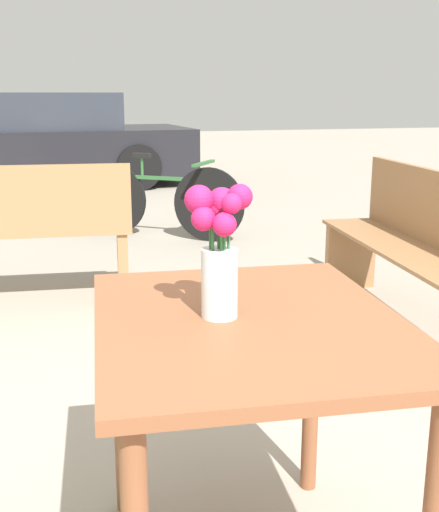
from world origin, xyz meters
TOP-DOWN VIEW (x-y plane):
  - table_front at (0.00, -0.00)m, footprint 0.78×0.93m
  - flower_vase at (-0.07, 0.02)m, footprint 0.15×0.14m
  - bench_near at (1.46, 1.49)m, footprint 0.52×1.82m
  - bench_middle at (-0.70, 2.55)m, footprint 1.56×0.51m
  - bicycle at (0.55, 4.18)m, footprint 1.29×0.94m
  - parked_car at (-0.64, 7.82)m, footprint 4.54×2.06m

SIDE VIEW (x-z plane):
  - bicycle at x=0.55m, z-range -0.03..0.70m
  - bench_middle at x=-0.70m, z-range 0.03..0.88m
  - bench_near at x=1.46m, z-range 0.04..0.89m
  - parked_car at x=-0.64m, z-range -0.03..1.23m
  - table_front at x=0.00m, z-range 0.25..0.99m
  - flower_vase at x=-0.07m, z-range 0.74..1.05m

